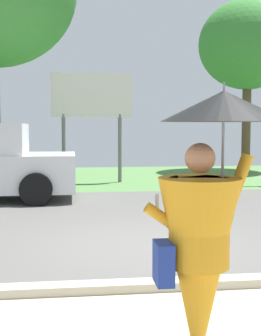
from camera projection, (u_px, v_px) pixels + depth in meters
ground_plane at (124, 213)px, 10.28m from camera, size 40.00×22.00×0.20m
monk_pedestrian at (204, 231)px, 3.47m from camera, size 1.03×0.91×2.13m
roadside_billboard at (92, 103)px, 15.29m from camera, size 2.60×0.12×3.50m
tree_left_far at (248, 45)px, 19.47m from camera, size 3.99×3.99×6.94m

